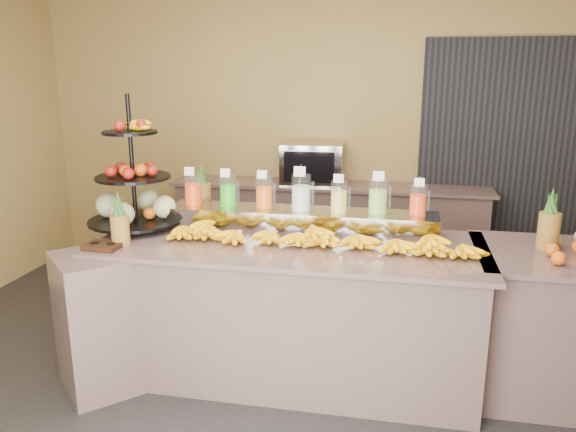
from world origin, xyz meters
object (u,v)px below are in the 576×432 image
(pitcher_tray, at_px, (301,220))
(condiment_caddy, at_px, (103,246))
(fruit_stand, at_px, (140,195))
(banana_heap, at_px, (314,235))
(oven_warmer, at_px, (313,163))

(pitcher_tray, relative_size, condiment_caddy, 8.57)
(pitcher_tray, height_order, fruit_stand, fruit_stand)
(pitcher_tray, distance_m, banana_heap, 0.33)
(pitcher_tray, relative_size, oven_warmer, 3.13)
(condiment_caddy, bearing_deg, pitcher_tray, 29.14)
(condiment_caddy, xyz_separation_m, oven_warmer, (0.96, 2.31, 0.18))
(banana_heap, xyz_separation_m, fruit_stand, (-1.25, 0.16, 0.17))
(fruit_stand, distance_m, oven_warmer, 2.04)
(banana_heap, relative_size, oven_warmer, 3.46)
(pitcher_tray, height_order, condiment_caddy, pitcher_tray)
(condiment_caddy, distance_m, oven_warmer, 2.51)
(fruit_stand, xyz_separation_m, condiment_caddy, (-0.03, -0.50, -0.22))
(fruit_stand, bearing_deg, oven_warmer, 44.82)
(pitcher_tray, bearing_deg, condiment_caddy, -150.86)
(banana_heap, xyz_separation_m, condiment_caddy, (-1.28, -0.34, -0.05))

